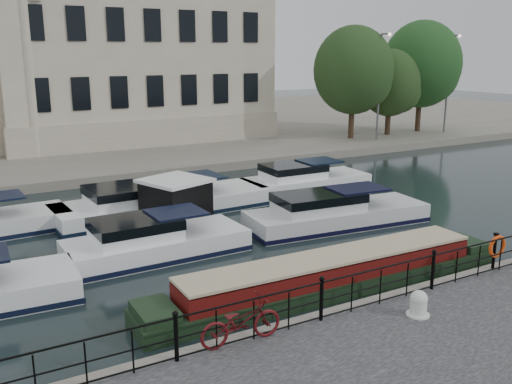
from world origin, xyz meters
TOP-DOWN VIEW (x-y plane):
  - ground_plane at (0.00, 0.00)m, footprint 160.00×160.00m
  - far_bank at (0.00, 39.00)m, footprint 120.00×42.00m
  - railing at (0.00, -2.25)m, footprint 24.14×0.14m
  - civic_building at (-1.00, 34.71)m, footprint 53.55×31.84m
  - lamp_posts at (26.00, 20.70)m, footprint 8.24×1.55m
  - bicycle at (-2.36, -2.25)m, footprint 2.12×0.80m
  - mooring_bollard at (2.39, -3.30)m, footprint 0.62×0.62m
  - life_ring_post at (6.89, -2.17)m, footprint 0.74×0.20m
  - narrowboat at (2.16, 0.08)m, footprint 12.79×1.99m
  - harbour_hut at (0.46, 8.75)m, footprint 4.08×3.74m
  - cabin_cruisers at (-0.36, 8.49)m, footprint 25.49×10.01m
  - trees at (25.17, 22.34)m, footprint 14.02×6.73m

SIDE VIEW (x-z plane):
  - ground_plane at x=0.00m, z-range 0.00..0.00m
  - far_bank at x=0.00m, z-range 0.00..0.55m
  - narrowboat at x=2.16m, z-range -0.37..1.10m
  - cabin_cruisers at x=-0.36m, z-range -0.63..1.36m
  - mooring_bollard at x=2.39m, z-range 0.53..1.22m
  - harbour_hut at x=0.46m, z-range -0.15..2.06m
  - bicycle at x=-2.36m, z-range 0.55..1.65m
  - railing at x=0.00m, z-range 0.59..1.81m
  - life_ring_post at x=6.89m, z-range 0.70..1.92m
  - lamp_posts at x=26.00m, z-range 0.76..8.83m
  - trees at x=25.17m, z-range 0.94..10.26m
  - civic_building at x=-1.00m, z-range -1.39..15.46m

